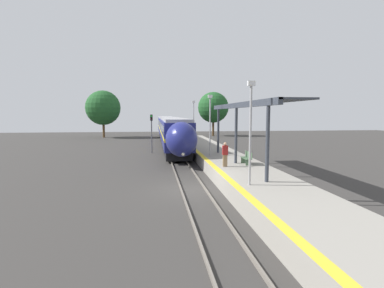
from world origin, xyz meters
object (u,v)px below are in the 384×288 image
Objects in this scene: lamppost_far at (194,119)px; train at (169,129)px; lamppost_near at (250,126)px; person_waiting at (225,154)px; railway_signal at (152,130)px; platform_bench at (247,158)px; lamppost_mid at (210,121)px.

train is at bearing 104.96° from lamppost_far.
lamppost_near is at bearing -85.44° from train.
railway_signal is at bearing 108.23° from person_waiting.
lamppost_near is at bearing -106.37° from platform_bench.
lamppost_mid is at bearing -90.00° from lamppost_far.
train is 9.67m from lamppost_far.
lamppost_far is (-0.01, 16.37, 2.10)m from person_waiting.
train is at bearing 97.00° from lamppost_mid.
person_waiting is 0.37× the size of railway_signal.
train is 9.90× the size of railway_signal.
platform_bench is 0.29× the size of lamppost_far.
train is at bearing 99.70° from platform_bench.
lamppost_mid and lamppost_far have the same top height.
lamppost_near reaches higher than train.
platform_bench is (4.24, -24.81, -0.88)m from train.
platform_bench is at bearing -80.30° from train.
railway_signal is at bearing -167.99° from lamppost_far.
person_waiting is (-1.77, -0.78, 0.38)m from platform_bench.
lamppost_far is (0.00, 10.82, 0.00)m from lamppost_mid.
person_waiting is 0.32× the size of lamppost_far.
train is at bearing 95.51° from person_waiting.
train is 31.00m from lamppost_near.
railway_signal reaches higher than train.
lamppost_near is at bearing -90.06° from person_waiting.
person_waiting is 5.94m from lamppost_mid.
lamppost_near is at bearing -90.00° from lamppost_mid.
lamppost_mid is (0.00, 10.82, 0.00)m from lamppost_near.
lamppost_mid is (5.04, -9.75, 1.21)m from railway_signal.
lamppost_mid is (2.46, -20.04, 1.61)m from train.
person_waiting is at bearing -89.94° from lamppost_mid.
train is 8.56× the size of lamppost_near.
lamppost_far is at bearing 90.00° from lamppost_mid.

